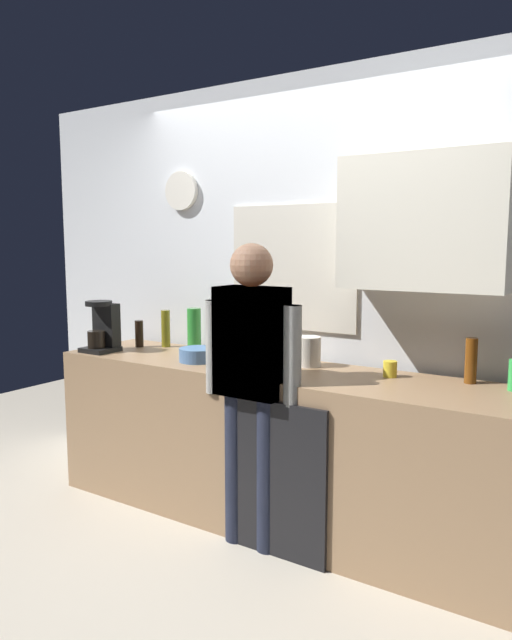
% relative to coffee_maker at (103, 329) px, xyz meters
% --- Properties ---
extents(ground_plane, '(8.00, 8.00, 0.00)m').
position_rel_coffee_maker_xyz_m(ground_plane, '(1.25, -0.15, -1.05)').
color(ground_plane, beige).
extents(kitchen_counter, '(2.88, 0.64, 0.90)m').
position_rel_coffee_maker_xyz_m(kitchen_counter, '(1.25, 0.15, -0.60)').
color(kitchen_counter, '#937251').
rests_on(kitchen_counter, ground_plane).
extents(dishwasher_panel, '(0.56, 0.02, 0.81)m').
position_rel_coffee_maker_xyz_m(dishwasher_panel, '(1.43, -0.18, -0.64)').
color(dishwasher_panel, black).
rests_on(dishwasher_panel, ground_plane).
extents(back_wall_assembly, '(4.48, 0.42, 2.60)m').
position_rel_coffee_maker_xyz_m(back_wall_assembly, '(1.34, 0.55, 0.31)').
color(back_wall_assembly, silver).
rests_on(back_wall_assembly, ground_plane).
extents(coffee_maker, '(0.20, 0.20, 0.33)m').
position_rel_coffee_maker_xyz_m(coffee_maker, '(0.00, 0.00, 0.00)').
color(coffee_maker, black).
rests_on(coffee_maker, kitchen_counter).
extents(bottle_clear_soda, '(0.09, 0.09, 0.28)m').
position_rel_coffee_maker_xyz_m(bottle_clear_soda, '(0.49, 0.33, -0.01)').
color(bottle_clear_soda, '#2D8C33').
rests_on(bottle_clear_soda, kitchen_counter).
extents(bottle_amber_beer, '(0.06, 0.06, 0.23)m').
position_rel_coffee_maker_xyz_m(bottle_amber_beer, '(2.22, 0.38, -0.03)').
color(bottle_amber_beer, brown).
rests_on(bottle_amber_beer, kitchen_counter).
extents(bottle_dark_sauce, '(0.06, 0.06, 0.18)m').
position_rel_coffee_maker_xyz_m(bottle_dark_sauce, '(0.08, 0.24, -0.06)').
color(bottle_dark_sauce, black).
rests_on(bottle_dark_sauce, kitchen_counter).
extents(bottle_olive_oil, '(0.06, 0.06, 0.25)m').
position_rel_coffee_maker_xyz_m(bottle_olive_oil, '(0.23, 0.34, -0.02)').
color(bottle_olive_oil, olive).
rests_on(bottle_olive_oil, kitchen_counter).
extents(cup_yellow_cup, '(0.07, 0.07, 0.08)m').
position_rel_coffee_maker_xyz_m(cup_yellow_cup, '(1.83, 0.29, -0.10)').
color(cup_yellow_cup, yellow).
rests_on(cup_yellow_cup, kitchen_counter).
extents(mixing_bowl, '(0.22, 0.22, 0.08)m').
position_rel_coffee_maker_xyz_m(mixing_bowl, '(0.73, 0.07, -0.11)').
color(mixing_bowl, '#4C72A5').
rests_on(mixing_bowl, kitchen_counter).
extents(storage_canister, '(0.14, 0.14, 0.17)m').
position_rel_coffee_maker_xyz_m(storage_canister, '(1.34, 0.31, -0.06)').
color(storage_canister, silver).
rests_on(storage_canister, kitchen_counter).
extents(person_at_sink, '(0.57, 0.22, 1.60)m').
position_rel_coffee_maker_xyz_m(person_at_sink, '(1.25, -0.15, -0.10)').
color(person_at_sink, '#3F4766').
rests_on(person_at_sink, ground_plane).
extents(person_guest, '(0.57, 0.22, 1.60)m').
position_rel_coffee_maker_xyz_m(person_guest, '(1.25, -0.15, -0.10)').
color(person_guest, '#3F4766').
rests_on(person_guest, ground_plane).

